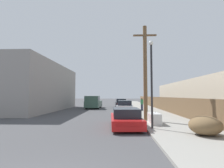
% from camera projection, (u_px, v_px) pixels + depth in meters
% --- Properties ---
extents(sidewalk_curb, '(4.20, 63.00, 0.12)m').
position_uv_depth(sidewalk_curb, '(143.00, 108.00, 26.17)').
color(sidewalk_curb, gray).
rests_on(sidewalk_curb, ground).
extents(discarded_fridge, '(0.67, 1.64, 0.73)m').
position_uv_depth(discarded_fridge, '(154.00, 118.00, 11.57)').
color(discarded_fridge, silver).
rests_on(discarded_fridge, sidewalk_curb).
extents(parked_sports_car_red, '(2.04, 4.64, 1.20)m').
position_uv_depth(parked_sports_car_red, '(126.00, 118.00, 11.01)').
color(parked_sports_car_red, red).
rests_on(parked_sports_car_red, ground).
extents(car_parked_mid, '(2.10, 4.58, 1.40)m').
position_uv_depth(car_parked_mid, '(125.00, 107.00, 20.91)').
color(car_parked_mid, silver).
rests_on(car_parked_mid, ground).
extents(car_parked_far, '(2.02, 4.67, 1.44)m').
position_uv_depth(car_parked_far, '(121.00, 103.00, 29.40)').
color(car_parked_far, black).
rests_on(car_parked_far, ground).
extents(pickup_truck, '(2.10, 5.27, 1.92)m').
position_uv_depth(pickup_truck, '(93.00, 102.00, 26.70)').
color(pickup_truck, '#385647').
rests_on(pickup_truck, ground).
extents(utility_pole, '(1.80, 0.30, 7.28)m').
position_uv_depth(utility_pole, '(145.00, 71.00, 13.41)').
color(utility_pole, brown).
rests_on(utility_pole, sidewalk_curb).
extents(street_lamp, '(0.26, 0.26, 5.08)m').
position_uv_depth(street_lamp, '(152.00, 77.00, 10.12)').
color(street_lamp, '#232326').
rests_on(street_lamp, sidewalk_curb).
extents(brush_pile, '(1.50, 1.47, 0.90)m').
position_uv_depth(brush_pile, '(205.00, 125.00, 8.26)').
color(brush_pile, brown).
rests_on(brush_pile, sidewalk_curb).
extents(wooden_fence, '(0.08, 44.56, 1.66)m').
position_uv_depth(wooden_fence, '(161.00, 103.00, 23.44)').
color(wooden_fence, brown).
rests_on(wooden_fence, sidewalk_curb).
extents(building_left_block, '(7.00, 16.21, 6.15)m').
position_uv_depth(building_left_block, '(35.00, 87.00, 23.59)').
color(building_left_block, gray).
rests_on(building_left_block, ground).
extents(building_right_house, '(6.00, 23.72, 3.85)m').
position_uv_depth(building_right_house, '(205.00, 96.00, 22.13)').
color(building_right_house, beige).
rests_on(building_right_house, ground).
extents(pedestrian, '(0.34, 0.34, 1.62)m').
position_uv_depth(pedestrian, '(142.00, 104.00, 21.64)').
color(pedestrian, '#282D42').
rests_on(pedestrian, sidewalk_curb).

